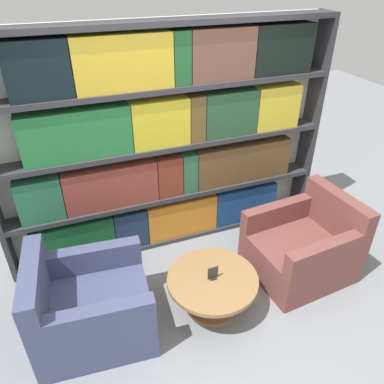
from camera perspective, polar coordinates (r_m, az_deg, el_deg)
ground_plane at (r=3.53m, az=4.61°, el=-19.85°), size 14.00×14.00×0.00m
bookshelf at (r=3.85m, az=-3.66°, el=7.18°), size 3.46×0.30×2.34m
armchair_left at (r=3.39m, az=-15.47°, el=-16.69°), size 1.01×0.90×0.83m
armchair_right at (r=3.99m, az=16.62°, el=-8.16°), size 1.00×0.89×0.83m
coffee_table at (r=3.46m, az=3.11°, el=-14.22°), size 0.81×0.81×0.38m
table_sign at (r=3.35m, az=3.19°, el=-12.34°), size 0.09×0.06×0.13m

